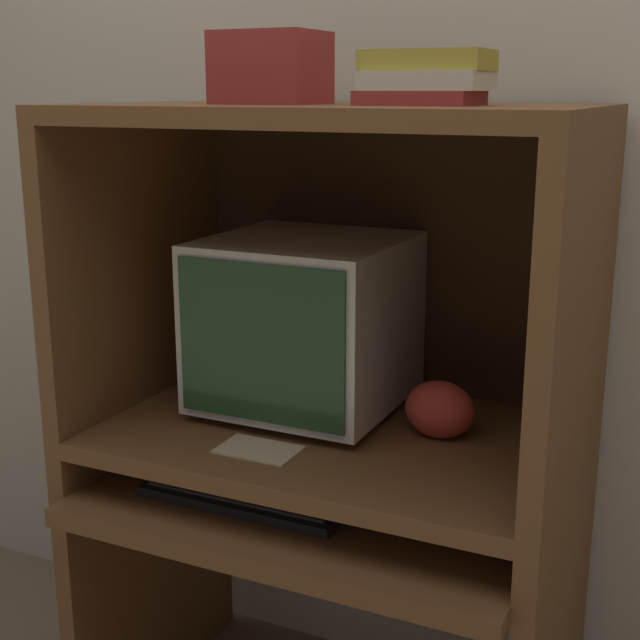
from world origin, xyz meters
name	(u,v)px	position (x,y,z in m)	size (l,w,h in m)	color
wall_back	(403,151)	(0.00, 0.69, 1.30)	(6.00, 0.06, 2.60)	beige
desk_base	(323,591)	(0.00, 0.27, 0.41)	(0.98, 0.68, 0.65)	brown
desk_monitor_shelf	(334,439)	(0.00, 0.31, 0.73)	(0.98, 0.63, 0.12)	brown
hutch_upper	(342,218)	(0.00, 0.35, 1.19)	(0.98, 0.63, 0.65)	brown
crt_monitor	(306,322)	(-0.10, 0.39, 0.96)	(0.40, 0.41, 0.37)	beige
keyboard	(249,493)	(-0.11, 0.15, 0.66)	(0.42, 0.17, 0.03)	black
mouse	(384,517)	(0.17, 0.17, 0.66)	(0.07, 0.05, 0.03)	black
snack_bag	(440,409)	(0.21, 0.36, 0.82)	(0.14, 0.11, 0.12)	#BC382D
book_stack	(426,78)	(0.20, 0.26, 1.46)	(0.21, 0.17, 0.09)	maroon
paper_card	(259,450)	(-0.08, 0.14, 0.76)	(0.15, 0.10, 0.00)	#CCB28C
storage_box	(271,68)	(-0.11, 0.26, 1.48)	(0.19, 0.16, 0.13)	maroon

